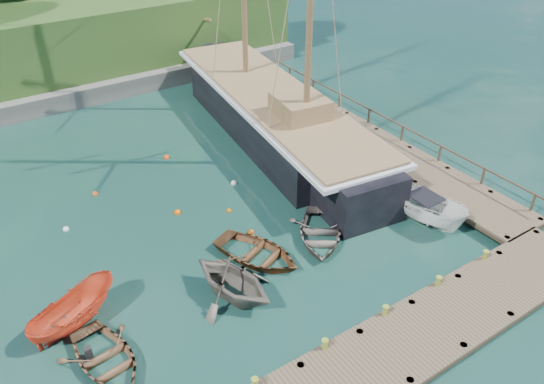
{
  "coord_description": "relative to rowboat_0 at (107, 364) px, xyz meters",
  "views": [
    {
      "loc": [
        -9.77,
        -14.84,
        16.06
      ],
      "look_at": [
        1.95,
        2.82,
        2.0
      ],
      "focal_mm": 35.0,
      "sensor_mm": 36.0,
      "label": 1
    }
  ],
  "objects": [
    {
      "name": "mooring_buoy_2",
      "position": [
        8.55,
        5.95,
        0.0
      ],
      "size": [
        0.28,
        0.28,
        0.28
      ],
      "primitive_type": "sphere",
      "color": "#D26300",
      "rests_on": "ground"
    },
    {
      "name": "mooring_buoy_1",
      "position": [
        6.24,
        7.29,
        0.0
      ],
      "size": [
        0.37,
        0.37,
        0.37
      ],
      "primitive_type": "sphere",
      "color": "#EA5600",
      "rests_on": "ground"
    },
    {
      "name": "rowboat_1",
      "position": [
        5.62,
        0.47,
        0.0
      ],
      "size": [
        4.48,
        4.85,
        2.11
      ],
      "primitive_type": "imported",
      "rotation": [
        0.0,
        0.0,
        0.3
      ],
      "color": "#676155",
      "rests_on": "ground"
    },
    {
      "name": "ground",
      "position": [
        7.79,
        0.88,
        0.0
      ],
      "size": [
        160.0,
        160.0,
        0.0
      ],
      "primitive_type": "plane",
      "color": "#133327",
      "rests_on": "ground"
    },
    {
      "name": "rowboat_0",
      "position": [
        0.0,
        0.0,
        0.0
      ],
      "size": [
        3.27,
        4.23,
        0.81
      ],
      "primitive_type": "imported",
      "rotation": [
        0.0,
        0.0,
        0.13
      ],
      "color": "brown",
      "rests_on": "ground"
    },
    {
      "name": "motorboat_orange",
      "position": [
        -0.35,
        2.6,
        0.0
      ],
      "size": [
        4.24,
        2.85,
        1.53
      ],
      "primitive_type": "imported",
      "rotation": [
        0.0,
        0.0,
        1.95
      ],
      "color": "#E34926",
      "rests_on": "ground"
    },
    {
      "name": "mooring_buoy_0",
      "position": [
        0.56,
        4.28,
        0.0
      ],
      "size": [
        0.36,
        0.36,
        0.36
      ],
      "primitive_type": "sphere",
      "color": "silver",
      "rests_on": "ground"
    },
    {
      "name": "rowboat_3",
      "position": [
        11.07,
        1.56,
        0.0
      ],
      "size": [
        4.92,
        5.19,
        0.87
      ],
      "primitive_type": "imported",
      "rotation": [
        0.0,
        0.0,
        -0.63
      ],
      "color": "#6C6058",
      "rests_on": "ground"
    },
    {
      "name": "dock_near",
      "position": [
        9.79,
        -5.62,
        0.43
      ],
      "size": [
        20.0,
        3.2,
        1.1
      ],
      "color": "#483A2C",
      "rests_on": "ground"
    },
    {
      "name": "mooring_buoy_6",
      "position": [
        1.02,
        9.05,
        0.0
      ],
      "size": [
        0.32,
        0.32,
        0.32
      ],
      "primitive_type": "sphere",
      "color": "white",
      "rests_on": "ground"
    },
    {
      "name": "dock_east",
      "position": [
        19.29,
        7.88,
        0.43
      ],
      "size": [
        3.2,
        24.0,
        1.1
      ],
      "color": "#483A2C",
      "rests_on": "ground"
    },
    {
      "name": "mooring_buoy_4",
      "position": [
        3.26,
        11.35,
        0.0
      ],
      "size": [
        0.33,
        0.33,
        0.33
      ],
      "primitive_type": "sphere",
      "color": "orange",
      "rests_on": "ground"
    },
    {
      "name": "bollard_3",
      "position": [
        12.79,
        -4.22,
        0.0
      ],
      "size": [
        0.26,
        0.26,
        0.45
      ],
      "primitive_type": "cylinder",
      "color": "olive",
      "rests_on": "ground"
    },
    {
      "name": "cabin_boat_white",
      "position": [
        16.31,
        -0.12,
        0.0
      ],
      "size": [
        2.41,
        4.97,
        1.84
      ],
      "primitive_type": "imported",
      "rotation": [
        0.0,
        0.0,
        0.13
      ],
      "color": "white",
      "rests_on": "ground"
    },
    {
      "name": "mooring_buoy_5",
      "position": [
        8.15,
        12.89,
        0.0
      ],
      "size": [
        0.36,
        0.36,
        0.36
      ],
      "primitive_type": "sphere",
      "color": "#F93C0C",
      "rests_on": "ground"
    },
    {
      "name": "bollard_4",
      "position": [
        15.79,
        -4.22,
        0.0
      ],
      "size": [
        0.26,
        0.26,
        0.45
      ],
      "primitive_type": "cylinder",
      "color": "olive",
      "rests_on": "ground"
    },
    {
      "name": "rowboat_2",
      "position": [
        7.75,
        1.95,
        0.0
      ],
      "size": [
        4.55,
        5.17,
        0.89
      ],
      "primitive_type": "imported",
      "rotation": [
        0.0,
        0.0,
        0.42
      ],
      "color": "brown",
      "rests_on": "ground"
    },
    {
      "name": "mooring_buoy_7",
      "position": [
        8.55,
        3.77,
        0.0
      ],
      "size": [
        0.31,
        0.31,
        0.31
      ],
      "primitive_type": "sphere",
      "color": "#E65003",
      "rests_on": "ground"
    },
    {
      "name": "bollard_2",
      "position": [
        9.79,
        -4.22,
        0.0
      ],
      "size": [
        0.26,
        0.26,
        0.45
      ],
      "primitive_type": "cylinder",
      "color": "olive",
      "rests_on": "ground"
    },
    {
      "name": "mooring_buoy_3",
      "position": [
        10.08,
        8.11,
        0.0
      ],
      "size": [
        0.36,
        0.36,
        0.36
      ],
      "primitive_type": "sphere",
      "color": "silver",
      "rests_on": "ground"
    },
    {
      "name": "bollard_1",
      "position": [
        6.79,
        -4.22,
        0.0
      ],
      "size": [
        0.26,
        0.26,
        0.45
      ],
      "primitive_type": "cylinder",
      "color": "olive",
      "rests_on": "ground"
    },
    {
      "name": "schooner",
      "position": [
        15.28,
        11.92,
        1.21
      ],
      "size": [
        8.18,
        29.25,
        21.78
      ],
      "rotation": [
        0.0,
        0.0,
        -0.13
      ],
      "color": "black",
      "rests_on": "ground"
    }
  ]
}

